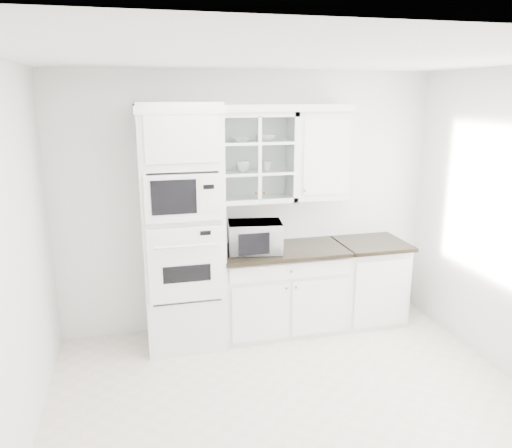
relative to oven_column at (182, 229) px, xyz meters
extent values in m
cube|color=beige|center=(0.75, -1.42, -1.19)|extent=(4.00, 3.50, 0.01)
cube|color=white|center=(0.75, 0.32, 0.15)|extent=(4.00, 0.02, 2.70)
cube|color=white|center=(-1.24, -1.42, 0.15)|extent=(0.02, 3.50, 2.70)
cube|color=white|center=(0.75, -1.42, 1.49)|extent=(4.00, 3.50, 0.02)
cube|color=white|center=(0.00, 0.01, 0.00)|extent=(0.76, 0.65, 2.40)
cube|color=white|center=(0.00, -0.33, -0.26)|extent=(0.70, 0.03, 0.72)
cube|color=black|center=(0.00, -0.35, -0.34)|extent=(0.44, 0.01, 0.16)
cube|color=white|center=(0.00, -0.33, 0.37)|extent=(0.70, 0.03, 0.43)
cube|color=black|center=(-0.09, -0.35, 0.39)|extent=(0.40, 0.01, 0.31)
cube|color=white|center=(1.03, 0.03, -0.76)|extent=(1.30, 0.60, 0.88)
cube|color=#2F2718|center=(1.03, 0.00, -0.30)|extent=(1.32, 0.67, 0.04)
cube|color=white|center=(2.03, 0.03, -0.76)|extent=(0.70, 0.60, 0.88)
cube|color=#2F2718|center=(2.03, 0.00, -0.30)|extent=(0.72, 0.67, 0.04)
cube|color=white|center=(0.78, 0.17, 0.65)|extent=(0.80, 0.33, 0.90)
cube|color=white|center=(0.78, 0.17, 0.50)|extent=(0.74, 0.29, 0.02)
cube|color=white|center=(0.78, 0.17, 0.80)|extent=(0.74, 0.29, 0.02)
cube|color=white|center=(1.46, 0.17, 0.65)|extent=(0.55, 0.33, 0.90)
cube|color=white|center=(0.68, 0.14, 1.14)|extent=(2.14, 0.38, 0.07)
imported|color=white|center=(0.73, -0.01, -0.13)|extent=(0.59, 0.51, 0.31)
imported|color=white|center=(0.62, 0.16, 0.83)|extent=(0.22, 0.22, 0.05)
imported|color=white|center=(0.89, 0.18, 0.84)|extent=(0.25, 0.25, 0.06)
imported|color=white|center=(0.65, 0.16, 0.57)|extent=(0.16, 0.16, 0.11)
imported|color=white|center=(0.90, 0.18, 0.56)|extent=(0.12, 0.12, 0.10)
camera|label=1|loc=(-0.42, -4.70, 1.27)|focal=35.00mm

